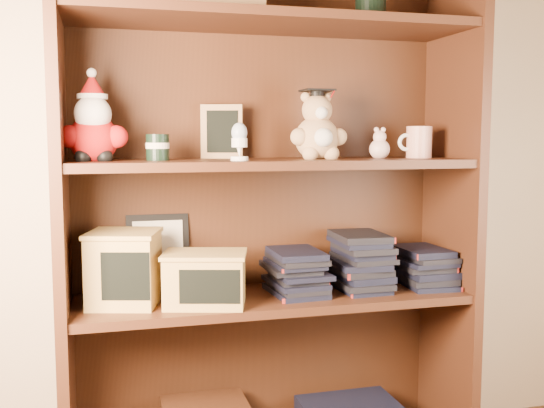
{
  "coord_description": "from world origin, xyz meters",
  "views": [
    {
      "loc": [
        -0.29,
        -0.47,
        1.01
      ],
      "look_at": [
        0.19,
        1.3,
        0.82
      ],
      "focal_mm": 42.0,
      "sensor_mm": 36.0,
      "label": 1
    }
  ],
  "objects_px": {
    "teacher_mug": "(418,142)",
    "treats_box": "(124,268)",
    "bookcase": "(267,216)",
    "grad_teddy_bear": "(318,132)"
  },
  "relations": [
    {
      "from": "bookcase",
      "to": "treats_box",
      "type": "xyz_separation_m",
      "value": [
        -0.42,
        -0.05,
        -0.12
      ]
    },
    {
      "from": "bookcase",
      "to": "grad_teddy_bear",
      "type": "bearing_deg",
      "value": -22.25
    },
    {
      "from": "treats_box",
      "to": "grad_teddy_bear",
      "type": "bearing_deg",
      "value": -0.55
    },
    {
      "from": "bookcase",
      "to": "grad_teddy_bear",
      "type": "height_order",
      "value": "bookcase"
    },
    {
      "from": "treats_box",
      "to": "bookcase",
      "type": "bearing_deg",
      "value": 6.97
    },
    {
      "from": "grad_teddy_bear",
      "to": "teacher_mug",
      "type": "height_order",
      "value": "grad_teddy_bear"
    },
    {
      "from": "bookcase",
      "to": "teacher_mug",
      "type": "xyz_separation_m",
      "value": [
        0.47,
        -0.05,
        0.22
      ]
    },
    {
      "from": "bookcase",
      "to": "teacher_mug",
      "type": "relative_size",
      "value": 14.61
    },
    {
      "from": "teacher_mug",
      "to": "treats_box",
      "type": "bearing_deg",
      "value": -179.94
    },
    {
      "from": "teacher_mug",
      "to": "treats_box",
      "type": "distance_m",
      "value": 0.95
    }
  ]
}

